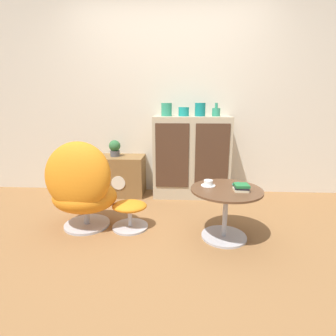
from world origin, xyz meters
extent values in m
plane|color=olive|center=(0.00, 0.00, 0.00)|extent=(12.00, 12.00, 0.00)
cube|color=beige|center=(0.00, 1.48, 1.30)|extent=(6.40, 0.06, 2.60)
cube|color=tan|center=(0.29, 1.26, 0.52)|extent=(0.98, 0.39, 1.05)
cube|color=#472D1E|center=(0.04, 1.06, 0.58)|extent=(0.41, 0.01, 0.80)
cube|color=#472D1E|center=(0.53, 1.06, 0.58)|extent=(0.41, 0.01, 0.80)
cube|color=brown|center=(-0.64, 1.25, 0.26)|extent=(0.60, 0.40, 0.53)
cylinder|color=beige|center=(-0.64, 1.05, 0.22)|extent=(0.18, 0.01, 0.18)
cylinder|color=#B7B7BC|center=(-0.79, 0.30, 0.01)|extent=(0.45, 0.45, 0.02)
cylinder|color=#B7B7BC|center=(-0.79, 0.30, 0.09)|extent=(0.06, 0.06, 0.14)
ellipsoid|color=orange|center=(-0.79, 0.30, 0.31)|extent=(0.67, 0.58, 0.30)
ellipsoid|color=orange|center=(-0.80, 0.19, 0.56)|extent=(0.66, 0.44, 0.68)
cylinder|color=#B7B7BC|center=(-0.35, 0.28, 0.01)|extent=(0.35, 0.35, 0.02)
cylinder|color=#B7B7BC|center=(-0.35, 0.28, 0.10)|extent=(0.04, 0.04, 0.17)
ellipsoid|color=orange|center=(-0.35, 0.28, 0.23)|extent=(0.34, 0.29, 0.09)
cylinder|color=#B7B7BC|center=(0.56, 0.13, 0.01)|extent=(0.42, 0.42, 0.02)
cylinder|color=#B7B7BC|center=(0.56, 0.13, 0.24)|extent=(0.04, 0.04, 0.44)
cylinder|color=brown|center=(0.56, 0.13, 0.47)|extent=(0.64, 0.64, 0.02)
cylinder|color=#2D8E6B|center=(-0.04, 1.26, 1.13)|extent=(0.13, 0.13, 0.16)
cylinder|color=teal|center=(0.18, 1.26, 1.11)|extent=(0.13, 0.13, 0.11)
cylinder|color=#147A75|center=(0.38, 1.26, 1.13)|extent=(0.13, 0.13, 0.16)
cylinder|color=#2D8E6B|center=(0.58, 1.26, 1.10)|extent=(0.10, 0.10, 0.10)
cylinder|color=#2D8E6B|center=(0.58, 1.26, 1.18)|extent=(0.04, 0.04, 0.06)
cylinder|color=#4C4C51|center=(-0.72, 1.25, 0.56)|extent=(0.12, 0.12, 0.08)
sphere|color=#2D6638|center=(-0.72, 1.25, 0.66)|extent=(0.15, 0.15, 0.15)
cylinder|color=white|center=(0.41, 0.22, 0.48)|extent=(0.13, 0.13, 0.01)
cylinder|color=white|center=(0.41, 0.22, 0.50)|extent=(0.08, 0.08, 0.05)
cube|color=beige|center=(0.68, 0.09, 0.49)|extent=(0.12, 0.12, 0.02)
cube|color=black|center=(0.68, 0.09, 0.50)|extent=(0.13, 0.13, 0.02)
cube|color=#237038|center=(0.68, 0.09, 0.52)|extent=(0.13, 0.12, 0.02)
ellipsoid|color=#1E7A70|center=(0.69, 0.21, 0.49)|extent=(0.12, 0.12, 0.04)
camera|label=1|loc=(0.16, -2.10, 1.23)|focal=28.00mm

